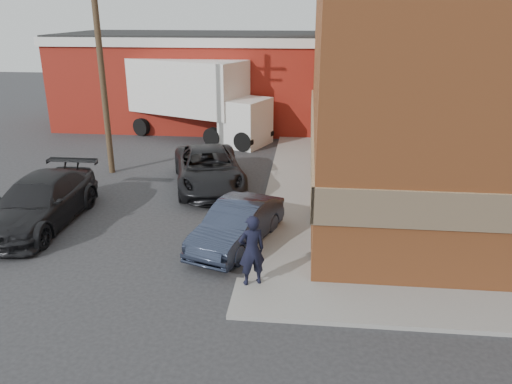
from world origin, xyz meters
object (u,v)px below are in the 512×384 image
(man, at_px, (252,250))
(sedan, at_px, (237,225))
(suv_b, at_px, (40,202))
(utility_pole, at_px, (101,65))
(brick_building, at_px, (495,71))
(warehouse, at_px, (195,78))
(suv_a, at_px, (209,168))
(box_truck, at_px, (198,94))

(man, relative_size, sedan, 0.46)
(suv_b, bearing_deg, utility_pole, 88.32)
(utility_pole, bearing_deg, brick_building, -0.02)
(brick_building, height_order, man, brick_building)
(suv_b, bearing_deg, warehouse, 84.44)
(utility_pole, bearing_deg, suv_a, -17.16)
(sedan, xyz_separation_m, suv_a, (-1.94, 5.30, 0.10))
(man, height_order, sedan, man)
(suv_b, bearing_deg, man, -23.66)
(utility_pole, relative_size, suv_a, 1.57)
(warehouse, bearing_deg, suv_a, -75.33)
(suv_b, xyz_separation_m, box_truck, (2.84, 12.54, 1.70))
(brick_building, distance_m, suv_a, 11.97)
(utility_pole, distance_m, suv_b, 7.08)
(man, xyz_separation_m, sedan, (-0.74, 2.48, -0.40))
(sedan, bearing_deg, warehouse, 125.36)
(brick_building, bearing_deg, suv_b, -160.03)
(warehouse, height_order, suv_a, warehouse)
(man, distance_m, suv_a, 8.23)
(suv_a, bearing_deg, warehouse, 88.47)
(sedan, distance_m, suv_a, 5.64)
(brick_building, relative_size, man, 9.40)
(man, distance_m, sedan, 2.62)
(warehouse, height_order, utility_pole, utility_pole)
(man, xyz_separation_m, box_truck, (-4.79, 15.91, 1.43))
(box_truck, bearing_deg, sedan, -49.78)
(sedan, height_order, suv_a, suv_a)
(suv_a, relative_size, suv_b, 1.02)
(warehouse, xyz_separation_m, suv_a, (3.26, -12.47, -2.02))
(suv_a, bearing_deg, suv_b, -154.49)
(utility_pole, height_order, man, utility_pole)
(brick_building, xyz_separation_m, suv_a, (-11.23, -1.47, -3.89))
(utility_pole, height_order, suv_a, utility_pole)
(sedan, xyz_separation_m, box_truck, (-4.05, 13.43, 1.83))
(box_truck, bearing_deg, warehouse, 128.31)
(warehouse, distance_m, man, 21.17)
(utility_pole, distance_m, suv_a, 6.36)
(brick_building, xyz_separation_m, utility_pole, (-16.00, 0.00, 0.06))
(utility_pole, height_order, box_truck, utility_pole)
(suv_a, bearing_deg, utility_pole, 146.64)
(suv_a, height_order, suv_b, suv_b)
(man, bearing_deg, utility_pole, -75.34)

